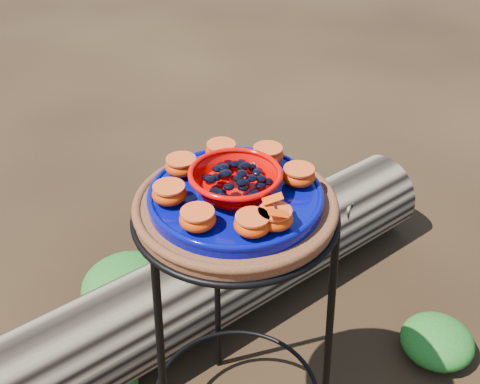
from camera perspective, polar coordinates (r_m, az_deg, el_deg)
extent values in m
cylinder|color=#3A180E|center=(1.15, -0.43, -1.57)|extent=(0.38, 0.38, 0.03)
cylinder|color=#000657|center=(1.13, -0.43, -0.49)|extent=(0.33, 0.33, 0.02)
ellipsoid|color=#B73800|center=(1.04, 3.32, -2.51)|extent=(0.06, 0.06, 0.04)
ellipsoid|color=#B73800|center=(1.15, 5.58, 1.53)|extent=(0.06, 0.06, 0.04)
ellipsoid|color=#B73800|center=(1.21, 2.64, 3.52)|extent=(0.06, 0.06, 0.04)
ellipsoid|color=#B73800|center=(1.22, -1.79, 3.88)|extent=(0.06, 0.06, 0.04)
ellipsoid|color=#B73800|center=(1.18, -5.58, 2.46)|extent=(0.06, 0.06, 0.04)
ellipsoid|color=#B73800|center=(1.10, -6.71, -0.16)|extent=(0.06, 0.06, 0.04)
ellipsoid|color=#B73800|center=(1.03, -4.03, -2.59)|extent=(0.06, 0.06, 0.04)
ellipsoid|color=#B73800|center=(1.02, 1.18, -3.09)|extent=(0.06, 0.06, 0.04)
ellipsoid|color=#154F1B|center=(1.74, -13.69, -16.99)|extent=(0.24, 0.24, 0.12)
ellipsoid|color=#154F1B|center=(1.88, 18.21, -13.19)|extent=(0.21, 0.21, 0.11)
ellipsoid|color=#154F1B|center=(1.95, -10.48, -8.66)|extent=(0.30, 0.30, 0.15)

